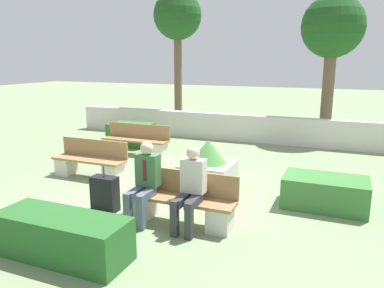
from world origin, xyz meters
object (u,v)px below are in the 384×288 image
at_px(tree_center_left, 333,30).
at_px(suitcase, 105,194).
at_px(person_seated_man, 144,178).
at_px(bench_right_side, 136,143).
at_px(person_seated_woman, 190,185).
at_px(tree_leftmost, 178,19).
at_px(planter_corner_left, 208,170).
at_px(bench_left_side, 90,163).
at_px(bench_front, 181,204).

bearing_deg(tree_center_left, suitcase, -111.76).
bearing_deg(person_seated_man, bench_right_side, 122.74).
distance_m(person_seated_woman, tree_leftmost, 9.71).
bearing_deg(planter_corner_left, person_seated_woman, -79.11).
xyz_separation_m(bench_left_side, bench_right_side, (-0.13, 2.24, 0.01)).
relative_size(bench_right_side, suitcase, 2.36).
relative_size(person_seated_man, tree_leftmost, 0.26).
xyz_separation_m(person_seated_woman, tree_leftmost, (-3.95, 8.20, 3.38)).
height_order(bench_front, bench_left_side, same).
bearing_deg(bench_right_side, bench_front, -42.90).
height_order(bench_front, tree_center_left, tree_center_left).
xyz_separation_m(bench_front, bench_left_side, (-2.92, 1.45, -0.00)).
distance_m(person_seated_man, suitcase, 0.96).
relative_size(bench_front, tree_leftmost, 0.36).
bearing_deg(bench_right_side, person_seated_man, -49.73).
bearing_deg(person_seated_woman, suitcase, 177.35).
relative_size(planter_corner_left, tree_leftmost, 0.21).
relative_size(person_seated_man, suitcase, 1.60).
distance_m(bench_left_side, person_seated_man, 2.85).
xyz_separation_m(bench_right_side, person_seated_woman, (3.28, -3.83, 0.40)).
height_order(tree_leftmost, tree_center_left, tree_leftmost).
height_order(person_seated_man, person_seated_woman, person_seated_man).
xyz_separation_m(bench_left_side, tree_leftmost, (-0.80, 6.61, 3.79)).
xyz_separation_m(bench_left_side, planter_corner_left, (2.83, 0.09, 0.15)).
relative_size(bench_front, bench_right_side, 0.94).
height_order(bench_left_side, planter_corner_left, planter_corner_left).
distance_m(bench_front, person_seated_man, 0.73).
distance_m(tree_leftmost, tree_center_left, 5.51).
bearing_deg(bench_front, tree_center_left, 77.51).
height_order(bench_front, bench_right_side, same).
height_order(person_seated_man, tree_center_left, tree_center_left).
xyz_separation_m(person_seated_woman, planter_corner_left, (-0.32, 1.68, -0.26)).
xyz_separation_m(bench_front, suitcase, (-1.44, -0.06, -0.01)).
bearing_deg(planter_corner_left, tree_center_left, 73.90).
distance_m(bench_right_side, person_seated_woman, 5.06).
height_order(bench_left_side, suitcase, bench_left_side).
bearing_deg(tree_leftmost, person_seated_woman, -64.28).
bearing_deg(tree_leftmost, bench_right_side, -81.34).
distance_m(bench_left_side, tree_leftmost, 7.66).
relative_size(bench_right_side, planter_corner_left, 1.81).
bearing_deg(bench_left_side, person_seated_woman, -36.38).
height_order(person_seated_man, planter_corner_left, person_seated_man).
height_order(bench_front, person_seated_woman, person_seated_woman).
bearing_deg(bench_front, planter_corner_left, 93.37).
relative_size(person_seated_man, planter_corner_left, 1.23).
xyz_separation_m(bench_front, person_seated_man, (-0.59, -0.14, 0.41)).
relative_size(person_seated_woman, suitcase, 1.59).
bearing_deg(person_seated_woman, planter_corner_left, 100.89).
bearing_deg(suitcase, bench_left_side, 134.31).
relative_size(bench_left_side, tree_center_left, 0.38).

